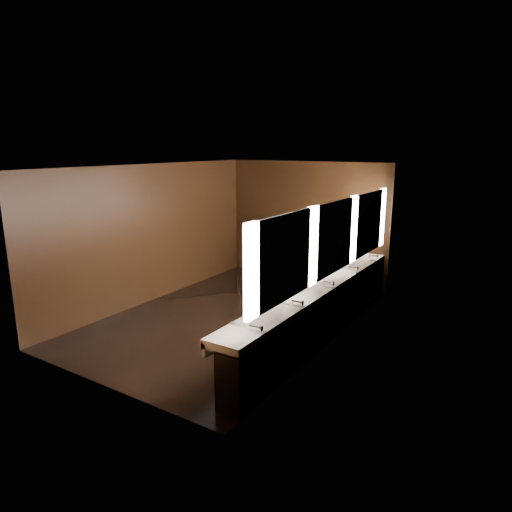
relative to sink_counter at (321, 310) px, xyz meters
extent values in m
plane|color=black|center=(-1.79, 0.00, -0.50)|extent=(6.00, 6.00, 0.00)
cube|color=#2D2D2B|center=(-1.79, 0.00, 2.30)|extent=(4.00, 6.00, 0.02)
cube|color=black|center=(-1.79, 3.00, 0.90)|extent=(4.00, 0.02, 2.80)
cube|color=black|center=(-1.79, -3.00, 0.90)|extent=(4.00, 0.02, 2.80)
cube|color=black|center=(-3.79, 0.00, 0.90)|extent=(0.02, 6.00, 2.80)
cube|color=black|center=(0.21, 0.00, 0.90)|extent=(0.02, 6.00, 2.80)
cube|color=black|center=(0.03, 0.00, -0.09)|extent=(0.36, 5.40, 0.81)
cube|color=white|center=(-0.07, 0.00, 0.35)|extent=(0.55, 5.40, 0.12)
cube|color=white|center=(-0.31, 0.00, 0.27)|extent=(0.06, 5.40, 0.18)
cylinder|color=silver|center=(0.12, -2.20, 0.49)|extent=(0.18, 0.04, 0.04)
cylinder|color=silver|center=(0.12, -1.10, 0.49)|extent=(0.18, 0.04, 0.04)
cylinder|color=silver|center=(0.12, 0.00, 0.49)|extent=(0.18, 0.04, 0.04)
cylinder|color=silver|center=(0.12, 1.10, 0.49)|extent=(0.18, 0.04, 0.04)
cylinder|color=silver|center=(0.12, 2.20, 0.49)|extent=(0.18, 0.04, 0.04)
cube|color=white|center=(0.18, -2.40, 1.25)|extent=(0.06, 0.22, 1.15)
cube|color=white|center=(0.19, -1.60, 1.25)|extent=(0.03, 1.32, 1.15)
cube|color=white|center=(0.18, -0.80, 1.25)|extent=(0.06, 0.23, 1.15)
cube|color=white|center=(0.19, 0.00, 1.25)|extent=(0.03, 1.32, 1.15)
cube|color=white|center=(0.18, 0.80, 1.25)|extent=(0.06, 0.23, 1.15)
cube|color=white|center=(0.19, 1.60, 1.25)|extent=(0.03, 1.32, 1.15)
cube|color=white|center=(0.18, 2.40, 1.25)|extent=(0.06, 0.22, 1.15)
imported|color=#99C6E5|center=(-0.60, -0.16, 0.33)|extent=(0.59, 0.71, 1.65)
cylinder|color=black|center=(-0.22, -2.11, -0.21)|extent=(0.38, 0.38, 0.56)
camera|label=1|loc=(2.92, -6.59, 2.66)|focal=32.00mm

